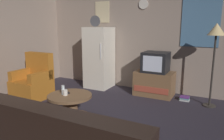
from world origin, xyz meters
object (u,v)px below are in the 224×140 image
object	(u,v)px
tv_stand	(154,83)
armchair	(34,82)
crt_tv	(156,62)
wine_glass	(63,90)
fridge	(99,57)
remote_control	(67,92)
book_stack	(185,98)
coffee_table	(70,108)
mug_ceramic_white	(65,92)
standing_lamp	(216,36)

from	to	relation	value
tv_stand	armchair	size ratio (longest dim) A/B	0.87
tv_stand	crt_tv	distance (m)	0.49
wine_glass	armchair	world-z (taller)	armchair
fridge	wine_glass	distance (m)	2.04
fridge	remote_control	size ratio (longest dim) A/B	11.80
crt_tv	wine_glass	distance (m)	2.19
book_stack	wine_glass	bearing A→B (deg)	-130.78
remote_control	fridge	bearing A→B (deg)	132.26
fridge	coffee_table	size ratio (longest dim) A/B	2.46
mug_ceramic_white	book_stack	world-z (taller)	mug_ceramic_white
standing_lamp	wine_glass	bearing A→B (deg)	-139.76
fridge	book_stack	world-z (taller)	fridge
remote_control	crt_tv	bearing A→B (deg)	90.57
wine_glass	mug_ceramic_white	distance (m)	0.06
fridge	wine_glass	bearing A→B (deg)	-76.31
wine_glass	book_stack	distance (m)	2.55
armchair	coffee_table	bearing A→B (deg)	-21.82
coffee_table	remote_control	world-z (taller)	remote_control
coffee_table	wine_glass	xyz separation A→B (m)	(-0.11, -0.03, 0.30)
fridge	coffee_table	xyz separation A→B (m)	(0.59, -1.93, -0.53)
fridge	book_stack	distance (m)	2.23
coffee_table	armchair	distance (m)	1.55
book_stack	mug_ceramic_white	bearing A→B (deg)	-129.59
mug_ceramic_white	wine_glass	bearing A→B (deg)	165.66
tv_stand	armchair	world-z (taller)	armchair
mug_ceramic_white	remote_control	distance (m)	0.12
fridge	remote_control	world-z (taller)	fridge
wine_glass	mug_ceramic_white	bearing A→B (deg)	-14.34
mug_ceramic_white	remote_control	size ratio (longest dim) A/B	0.60
fridge	crt_tv	size ratio (longest dim) A/B	3.28
coffee_table	remote_control	bearing A→B (deg)	150.60
coffee_table	remote_control	xyz separation A→B (m)	(-0.11, 0.06, 0.23)
crt_tv	remote_control	size ratio (longest dim) A/B	3.60
standing_lamp	armchair	distance (m)	3.79
coffee_table	book_stack	xyz separation A→B (m)	(1.53, 1.87, -0.18)
fridge	coffee_table	distance (m)	2.09
tv_stand	remote_control	world-z (taller)	tv_stand
wine_glass	armchair	size ratio (longest dim) A/B	0.16
tv_stand	mug_ceramic_white	world-z (taller)	tv_stand
coffee_table	book_stack	bearing A→B (deg)	50.74
armchair	book_stack	world-z (taller)	armchair
crt_tv	coffee_table	xyz separation A→B (m)	(-0.86, -1.93, -0.53)
book_stack	remote_control	bearing A→B (deg)	-132.19
crt_tv	mug_ceramic_white	distance (m)	2.19
fridge	remote_control	bearing A→B (deg)	-75.69
tv_stand	crt_tv	xyz separation A→B (m)	(0.01, -0.00, 0.49)
standing_lamp	mug_ceramic_white	bearing A→B (deg)	-138.78
fridge	wine_glass	world-z (taller)	fridge
tv_stand	book_stack	world-z (taller)	tv_stand
coffee_table	tv_stand	bearing A→B (deg)	66.34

